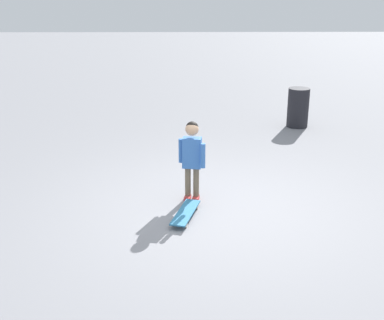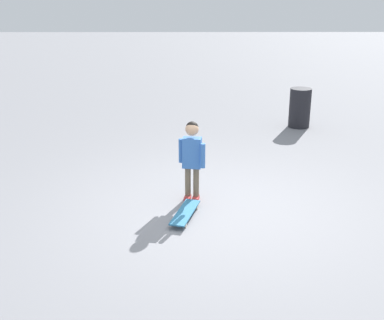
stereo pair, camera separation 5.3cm
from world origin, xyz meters
name	(u,v)px [view 2 (the right image)]	position (x,y,z in m)	size (l,w,h in m)	color
ground_plane	(219,212)	(0.00, 0.00, 0.00)	(50.00, 50.00, 0.00)	gray
child_person	(192,152)	(0.40, 0.33, 0.66)	(0.27, 0.34, 1.06)	brown
skateboard	(185,213)	(-0.14, 0.42, 0.06)	(0.77, 0.38, 0.07)	teal
trash_bin	(300,108)	(3.93, -1.83, 0.39)	(0.42, 0.42, 0.78)	black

